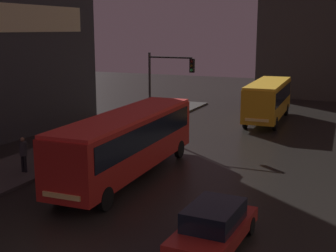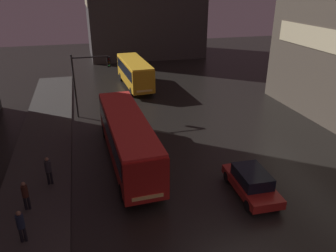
# 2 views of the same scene
# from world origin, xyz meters

# --- Properties ---
(sidewalk_left) EXTENTS (4.00, 48.00, 0.15)m
(sidewalk_left) POSITION_xyz_m (-9.00, 10.00, 0.07)
(sidewalk_left) COLOR #3D3A38
(sidewalk_left) RESTS_ON ground
(bus_near) EXTENTS (2.82, 11.53, 3.22)m
(bus_near) POSITION_xyz_m (-3.19, 10.58, 1.99)
(bus_near) COLOR #AD1E19
(bus_near) RESTS_ON ground
(bus_far) EXTENTS (2.84, 9.44, 3.17)m
(bus_far) POSITION_xyz_m (0.16, 27.62, 1.95)
(bus_far) COLOR orange
(bus_far) RESTS_ON ground
(car_taxi) EXTENTS (2.04, 4.41, 1.48)m
(car_taxi) POSITION_xyz_m (3.09, 5.02, 0.76)
(car_taxi) COLOR maroon
(car_taxi) RESTS_ON ground
(pedestrian_near) EXTENTS (0.53, 0.53, 1.80)m
(pedestrian_near) POSITION_xyz_m (-8.17, 8.77, 1.22)
(pedestrian_near) COLOR black
(pedestrian_near) RESTS_ON sidewalk_left
(traffic_light_main) EXTENTS (3.33, 0.35, 5.68)m
(traffic_light_main) POSITION_xyz_m (-5.23, 19.77, 3.87)
(traffic_light_main) COLOR #2D2D2D
(traffic_light_main) RESTS_ON ground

